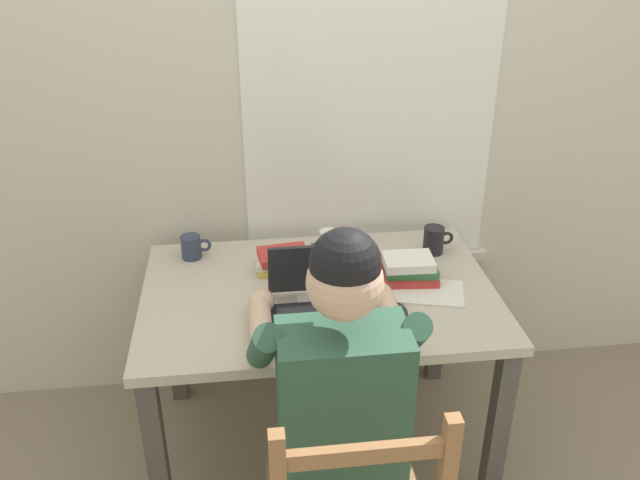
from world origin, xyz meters
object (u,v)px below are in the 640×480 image
laptop (322,300)px  landscape_photo_print (370,257)px  computer_mouse (398,312)px  seated_person (337,390)px  book_stack_main (283,260)px  coffee_mug_white (330,244)px  coffee_mug_dark (434,240)px  book_stack_side (409,270)px  desk (319,313)px  coffee_mug_spare (192,247)px

laptop → landscape_photo_print: laptop is taller
laptop → computer_mouse: laptop is taller
seated_person → laptop: bearing=90.0°
landscape_photo_print → seated_person: bearing=-86.6°
book_stack_main → landscape_photo_print: bearing=7.9°
computer_mouse → laptop: bearing=170.2°
coffee_mug_white → seated_person: bearing=-96.3°
coffee_mug_dark → laptop: bearing=-142.3°
coffee_mug_white → book_stack_main: bearing=-157.2°
seated_person → book_stack_side: seated_person is taller
coffee_mug_white → desk: bearing=-106.3°
coffee_mug_dark → book_stack_side: 0.24m
laptop → coffee_mug_spare: 0.61m
coffee_mug_spare → book_stack_side: 0.80m
desk → seated_person: size_ratio=0.98×
coffee_mug_white → landscape_photo_print: bearing=-11.4°
coffee_mug_spare → desk: bearing=-33.2°
desk → coffee_mug_spare: coffee_mug_spare is taller
coffee_mug_spare → book_stack_side: size_ratio=0.53×
book_stack_side → landscape_photo_print: size_ratio=1.63×
seated_person → computer_mouse: 0.38m
coffee_mug_white → book_stack_side: 0.33m
computer_mouse → coffee_mug_white: 0.46m
laptop → coffee_mug_white: bearing=78.4°
computer_mouse → coffee_mug_spare: bearing=144.7°
coffee_mug_spare → laptop: bearing=-45.3°
computer_mouse → coffee_mug_spare: coffee_mug_spare is taller
landscape_photo_print → coffee_mug_dark: bearing=23.6°
coffee_mug_white → book_stack_side: (0.25, -0.22, -0.01)m
seated_person → landscape_photo_print: (0.23, 0.69, 0.04)m
coffee_mug_spare → book_stack_side: bearing=-19.2°
seated_person → book_stack_side: bearing=56.9°
laptop → coffee_mug_white: 0.39m
seated_person → coffee_mug_white: size_ratio=11.11×
seated_person → landscape_photo_print: size_ratio=9.43×
book_stack_side → landscape_photo_print: book_stack_side is taller
coffee_mug_dark → book_stack_main: 0.58m
landscape_photo_print → desk: bearing=-114.6°
coffee_mug_dark → coffee_mug_spare: 0.91m
landscape_photo_print → coffee_mug_white: bearing=-169.7°
book_stack_main → book_stack_side: 0.45m
book_stack_main → landscape_photo_print: (0.33, 0.05, -0.03)m
computer_mouse → coffee_mug_white: size_ratio=0.91×
coffee_mug_white → coffee_mug_spare: size_ratio=0.99×
laptop → coffee_mug_spare: laptop is taller
laptop → book_stack_side: (0.33, 0.17, -0.01)m
coffee_mug_white → book_stack_main: 0.20m
desk → coffee_mug_spare: size_ratio=10.83×
coffee_mug_white → coffee_mug_spare: coffee_mug_white is taller
coffee_mug_dark → seated_person: bearing=-124.1°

